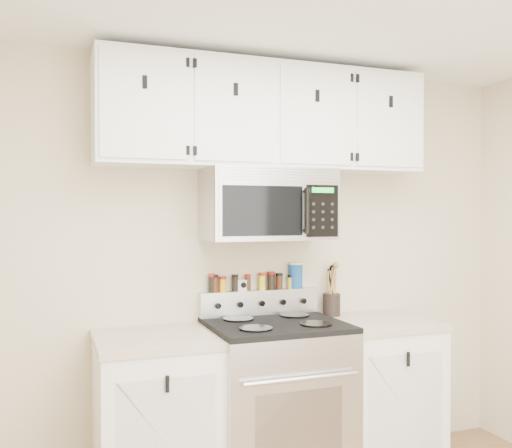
{
  "coord_description": "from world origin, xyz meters",
  "views": [
    {
      "loc": [
        -1.23,
        -1.59,
        1.57
      ],
      "look_at": [
        -0.12,
        1.45,
        1.52
      ],
      "focal_mm": 40.0,
      "sensor_mm": 36.0,
      "label": 1
    }
  ],
  "objects": [
    {
      "name": "spice_jar_8",
      "position": [
        0.21,
        1.71,
        1.14
      ],
      "size": [
        0.04,
        0.04,
        0.09
      ],
      "color": "yellow",
      "rests_on": "range"
    },
    {
      "name": "spice_jar_3",
      "position": [
        -0.16,
        1.71,
        1.15
      ],
      "size": [
        0.04,
        0.04,
        0.1
      ],
      "color": "black",
      "rests_on": "range"
    },
    {
      "name": "utensil_crock",
      "position": [
        0.48,
        1.66,
        1.0
      ],
      "size": [
        0.11,
        0.11,
        0.33
      ],
      "color": "black",
      "rests_on": "base_cabinet_right"
    },
    {
      "name": "kitchen_timer",
      "position": [
        -0.11,
        1.71,
        1.13
      ],
      "size": [
        0.07,
        0.07,
        0.07
      ],
      "primitive_type": "cube",
      "rotation": [
        0.0,
        0.0,
        -0.42
      ],
      "color": "white",
      "rests_on": "range"
    },
    {
      "name": "base_cabinet_right",
      "position": [
        0.69,
        1.45,
        0.46
      ],
      "size": [
        0.64,
        0.62,
        0.92
      ],
      "color": "white",
      "rests_on": "floor"
    },
    {
      "name": "range",
      "position": [
        0.0,
        1.43,
        0.49
      ],
      "size": [
        0.76,
        0.65,
        1.1
      ],
      "color": "#B7B7BA",
      "rests_on": "floor"
    },
    {
      "name": "back_wall",
      "position": [
        0.0,
        1.75,
        1.25
      ],
      "size": [
        3.5,
        0.01,
        2.5
      ],
      "primitive_type": "cube",
      "color": "beige",
      "rests_on": "floor"
    },
    {
      "name": "base_cabinet_left",
      "position": [
        -0.69,
        1.45,
        0.46
      ],
      "size": [
        0.64,
        0.62,
        0.92
      ],
      "color": "white",
      "rests_on": "floor"
    },
    {
      "name": "spice_jar_7",
      "position": [
        0.14,
        1.71,
        1.15
      ],
      "size": [
        0.04,
        0.04,
        0.1
      ],
      "color": "#3E1E0F",
      "rests_on": "range"
    },
    {
      "name": "spice_jar_5",
      "position": [
        0.02,
        1.71,
        1.15
      ],
      "size": [
        0.04,
        0.04,
        0.11
      ],
      "color": "yellow",
      "rests_on": "range"
    },
    {
      "name": "upper_cabinets",
      "position": [
        -0.0,
        1.58,
        2.15
      ],
      "size": [
        2.0,
        0.35,
        0.62
      ],
      "color": "white",
      "rests_on": "back_wall"
    },
    {
      "name": "spice_jar_4",
      "position": [
        -0.07,
        1.71,
        1.15
      ],
      "size": [
        0.04,
        0.04,
        0.1
      ],
      "color": "#3B220E",
      "rests_on": "range"
    },
    {
      "name": "spice_jar_2",
      "position": [
        -0.23,
        1.71,
        1.15
      ],
      "size": [
        0.04,
        0.04,
        0.09
      ],
      "color": "gold",
      "rests_on": "range"
    },
    {
      "name": "spice_jar_0",
      "position": [
        -0.3,
        1.71,
        1.16
      ],
      "size": [
        0.04,
        0.04,
        0.11
      ],
      "color": "black",
      "rests_on": "range"
    },
    {
      "name": "spice_jar_1",
      "position": [
        -0.29,
        1.71,
        1.15
      ],
      "size": [
        0.05,
        0.05,
        0.11
      ],
      "color": "#442310",
      "rests_on": "range"
    },
    {
      "name": "microwave",
      "position": [
        0.0,
        1.55,
        1.63
      ],
      "size": [
        0.76,
        0.44,
        0.42
      ],
      "color": "#9E9EA3",
      "rests_on": "back_wall"
    },
    {
      "name": "spice_jar_6",
      "position": [
        0.08,
        1.71,
        1.16
      ],
      "size": [
        0.05,
        0.05,
        0.11
      ],
      "color": "black",
      "rests_on": "range"
    },
    {
      "name": "salt_canister",
      "position": [
        0.25,
        1.71,
        1.18
      ],
      "size": [
        0.09,
        0.09,
        0.16
      ],
      "color": "#16519B",
      "rests_on": "range"
    }
  ]
}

